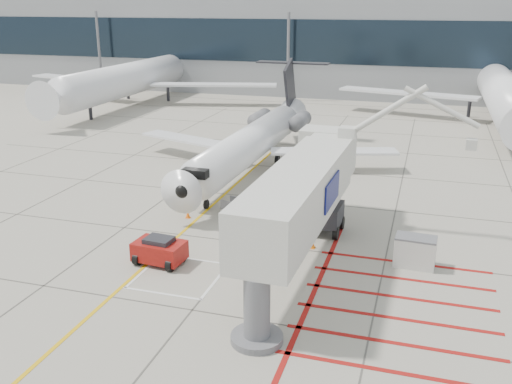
% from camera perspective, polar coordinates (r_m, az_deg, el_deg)
% --- Properties ---
extents(ground_plane, '(260.00, 260.00, 0.00)m').
position_cam_1_polar(ground_plane, '(30.06, -3.38, -8.03)').
color(ground_plane, '#9D9688').
rests_on(ground_plane, ground).
extents(regional_jet, '(24.59, 30.69, 7.91)m').
position_cam_1_polar(regional_jet, '(44.23, -1.51, 6.18)').
color(regional_jet, white).
rests_on(regional_jet, ground_plane).
extents(jet_bridge, '(9.58, 19.26, 7.60)m').
position_cam_1_polar(jet_bridge, '(28.43, 4.30, -1.32)').
color(jet_bridge, beige).
rests_on(jet_bridge, ground_plane).
extents(pushback_tug, '(2.79, 1.87, 1.56)m').
position_cam_1_polar(pushback_tug, '(31.13, -9.63, -5.71)').
color(pushback_tug, maroon).
rests_on(pushback_tug, ground_plane).
extents(baggage_cart, '(2.06, 1.62, 1.14)m').
position_cam_1_polar(baggage_cart, '(37.39, -1.96, -1.57)').
color(baggage_cart, slate).
rests_on(baggage_cart, ground_plane).
extents(ground_power_unit, '(2.18, 1.36, 1.67)m').
position_cam_1_polar(ground_power_unit, '(31.50, 15.61, -5.76)').
color(ground_power_unit, silver).
rests_on(ground_power_unit, ground_plane).
extents(cone_nose, '(0.32, 0.32, 0.45)m').
position_cam_1_polar(cone_nose, '(37.42, -6.83, -2.25)').
color(cone_nose, '#FF650D').
rests_on(cone_nose, ground_plane).
extents(cone_side, '(0.40, 0.40, 0.56)m').
position_cam_1_polar(cone_side, '(32.88, 5.60, -5.12)').
color(cone_side, orange).
rests_on(cone_side, ground_plane).
extents(terminal_building, '(180.00, 28.00, 14.00)m').
position_cam_1_polar(terminal_building, '(95.36, 17.79, 13.86)').
color(terminal_building, gray).
rests_on(terminal_building, ground_plane).
extents(terminal_glass_band, '(180.00, 0.10, 6.00)m').
position_cam_1_polar(terminal_glass_band, '(81.27, 17.85, 13.88)').
color(terminal_glass_band, black).
rests_on(terminal_glass_band, ground_plane).
extents(bg_aircraft_b, '(37.83, 42.03, 12.61)m').
position_cam_1_polar(bg_aircraft_b, '(81.22, -11.68, 13.17)').
color(bg_aircraft_b, silver).
rests_on(bg_aircraft_b, ground_plane).
extents(bg_aircraft_c, '(37.96, 42.18, 12.65)m').
position_cam_1_polar(bg_aircraft_c, '(71.92, 23.64, 11.39)').
color(bg_aircraft_c, silver).
rests_on(bg_aircraft_c, ground_plane).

